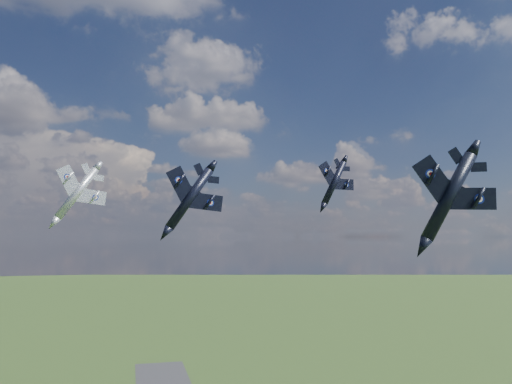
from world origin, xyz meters
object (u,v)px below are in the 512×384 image
object	(u,v)px
jet_lead_navy	(190,198)
jet_right_navy	(449,197)
jet_high_navy	(334,183)
jet_left_silver	(77,193)

from	to	relation	value
jet_lead_navy	jet_right_navy	size ratio (longest dim) A/B	0.97
jet_high_navy	jet_left_silver	xyz separation A→B (m)	(-45.05, -6.09, -3.45)
jet_right_navy	jet_high_navy	bearing A→B (deg)	109.44
jet_right_navy	jet_high_navy	world-z (taller)	jet_high_navy
jet_high_navy	jet_left_silver	distance (m)	45.59
jet_lead_navy	jet_high_navy	bearing A→B (deg)	11.26
jet_high_navy	jet_right_navy	bearing A→B (deg)	-98.47
jet_right_navy	jet_lead_navy	bearing A→B (deg)	154.77
jet_right_navy	jet_left_silver	xyz separation A→B (m)	(-45.58, 27.77, 1.80)
jet_right_navy	jet_left_silver	bearing A→B (deg)	167.19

